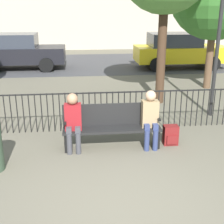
# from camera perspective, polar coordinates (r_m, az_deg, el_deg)

# --- Properties ---
(ground_plane) EXTENTS (80.00, 80.00, 0.00)m
(ground_plane) POSITION_cam_1_polar(r_m,az_deg,el_deg) (4.96, 2.49, -16.72)
(ground_plane) COLOR #605B4C
(park_bench) EXTENTS (2.05, 0.45, 0.92)m
(park_bench) POSITION_cam_1_polar(r_m,az_deg,el_deg) (6.59, -0.07, -2.21)
(park_bench) COLOR black
(park_bench) RESTS_ON ground
(seated_person_0) EXTENTS (0.34, 0.39, 1.23)m
(seated_person_0) POSITION_cam_1_polar(r_m,az_deg,el_deg) (6.37, -7.14, -1.28)
(seated_person_0) COLOR #3D3D42
(seated_person_0) RESTS_ON ground
(seated_person_1) EXTENTS (0.34, 0.39, 1.24)m
(seated_person_1) POSITION_cam_1_polar(r_m,az_deg,el_deg) (6.52, 7.00, -0.75)
(seated_person_1) COLOR navy
(seated_person_1) RESTS_ON ground
(backpack) EXTENTS (0.31, 0.25, 0.43)m
(backpack) POSITION_cam_1_polar(r_m,az_deg,el_deg) (6.89, 10.66, -4.20)
(backpack) COLOR maroon
(backpack) RESTS_ON ground
(fence_railing) EXTENTS (9.01, 0.03, 0.95)m
(fence_railing) POSITION_cam_1_polar(r_m,az_deg,el_deg) (7.45, -0.92, 0.83)
(fence_railing) COLOR black
(fence_railing) RESTS_ON ground
(lamp_post) EXTENTS (0.28, 0.28, 3.99)m
(lamp_post) POSITION_cam_1_polar(r_m,az_deg,el_deg) (8.53, 19.28, 16.19)
(lamp_post) COLOR black
(lamp_post) RESTS_ON ground
(street_surface) EXTENTS (24.00, 6.00, 0.01)m
(street_surface) POSITION_cam_1_polar(r_m,az_deg,el_deg) (16.25, -3.58, 8.90)
(street_surface) COLOR #3D3D3F
(street_surface) RESTS_ON ground
(parked_car_0) EXTENTS (4.20, 1.94, 1.62)m
(parked_car_0) POSITION_cam_1_polar(r_m,az_deg,el_deg) (15.27, -17.03, 10.64)
(parked_car_0) COLOR black
(parked_car_0) RESTS_ON ground
(parked_car_1) EXTENTS (4.20, 1.94, 1.62)m
(parked_car_1) POSITION_cam_1_polar(r_m,az_deg,el_deg) (15.26, 12.03, 11.04)
(parked_car_1) COLOR yellow
(parked_car_1) RESTS_ON ground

